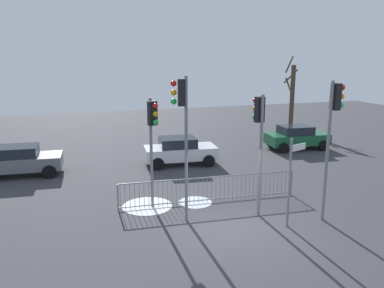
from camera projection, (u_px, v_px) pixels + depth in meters
The scene contains 13 objects.
ground_plane at pixel (236, 229), 13.38m from camera, with size 60.00×60.00×0.00m, color #38383D.
traffic_light_mid_right at pixel (182, 117), 13.25m from camera, with size 0.56×0.36×5.12m.
traffic_light_foreground_left at pixel (153, 129), 14.55m from camera, with size 0.37×0.56×4.25m.
traffic_light_rear_right at pixel (259, 128), 13.95m from camera, with size 0.35×0.56×4.46m.
traffic_light_rear_left at pixel (333, 120), 13.40m from camera, with size 0.57×0.34×4.97m.
direction_sign_post at pixel (291, 178), 13.28m from camera, with size 0.75×0.31×3.10m.
pedestrian_guard_railing at pixel (209, 189), 15.68m from camera, with size 7.26×0.51×1.07m.
car_grey_far at pixel (20, 160), 19.16m from camera, with size 3.91×2.14×1.47m.
car_white_mid at pixel (180, 150), 21.11m from camera, with size 3.94×2.21×1.47m.
car_green_near at pixel (297, 137), 24.55m from camera, with size 3.90×2.14×1.47m.
bare_tree_left at pixel (292, 96), 30.37m from camera, with size 1.26×1.14×5.67m.
snow_patch_kerb at pixel (195, 202), 15.77m from camera, with size 1.35×1.35×0.01m, color silver.
snow_patch_island at pixel (147, 206), 15.40m from camera, with size 1.96×1.96×0.01m, color white.
Camera 1 is at (-5.21, -11.34, 5.83)m, focal length 36.79 mm.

